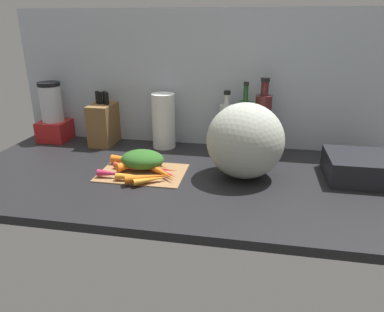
% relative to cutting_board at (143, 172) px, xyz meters
% --- Properties ---
extents(ground_plane, '(1.70, 0.80, 0.03)m').
position_rel_cutting_board_xyz_m(ground_plane, '(0.15, 0.02, -0.02)').
color(ground_plane, black).
extents(wall_back, '(1.70, 0.03, 0.60)m').
position_rel_cutting_board_xyz_m(wall_back, '(0.15, 0.40, 0.30)').
color(wall_back, '#ADB7C1').
rests_on(wall_back, ground_plane).
extents(cutting_board, '(0.32, 0.22, 0.01)m').
position_rel_cutting_board_xyz_m(cutting_board, '(0.00, 0.00, 0.00)').
color(cutting_board, '#997047').
rests_on(cutting_board, ground_plane).
extents(carrot_0, '(0.12, 0.11, 0.03)m').
position_rel_cutting_board_xyz_m(carrot_0, '(0.09, -0.03, 0.02)').
color(carrot_0, orange).
rests_on(carrot_0, cutting_board).
extents(carrot_1, '(0.18, 0.04, 0.02)m').
position_rel_cutting_board_xyz_m(carrot_1, '(0.02, -0.08, 0.02)').
color(carrot_1, orange).
rests_on(carrot_1, cutting_board).
extents(carrot_2, '(0.15, 0.03, 0.02)m').
position_rel_cutting_board_xyz_m(carrot_2, '(0.06, 0.01, 0.01)').
color(carrot_2, red).
rests_on(carrot_2, cutting_board).
extents(carrot_3, '(0.11, 0.11, 0.03)m').
position_rel_cutting_board_xyz_m(carrot_3, '(0.01, 0.08, 0.02)').
color(carrot_3, red).
rests_on(carrot_3, cutting_board).
extents(carrot_4, '(0.17, 0.04, 0.03)m').
position_rel_cutting_board_xyz_m(carrot_4, '(-0.06, 0.06, 0.02)').
color(carrot_4, orange).
rests_on(carrot_4, cutting_board).
extents(carrot_5, '(0.10, 0.03, 0.03)m').
position_rel_cutting_board_xyz_m(carrot_5, '(-0.10, -0.07, 0.02)').
color(carrot_5, '#B2264C').
rests_on(carrot_5, cutting_board).
extents(carrot_6, '(0.10, 0.08, 0.02)m').
position_rel_cutting_board_xyz_m(carrot_6, '(0.10, -0.02, 0.01)').
color(carrot_6, red).
rests_on(carrot_6, cutting_board).
extents(carrot_7, '(0.12, 0.09, 0.02)m').
position_rel_cutting_board_xyz_m(carrot_7, '(0.06, -0.09, 0.02)').
color(carrot_7, orange).
rests_on(carrot_7, cutting_board).
extents(carrot_8, '(0.16, 0.10, 0.03)m').
position_rel_cutting_board_xyz_m(carrot_8, '(0.05, -0.09, 0.02)').
color(carrot_8, orange).
rests_on(carrot_8, cutting_board).
extents(carrot_9, '(0.13, 0.06, 0.02)m').
position_rel_cutting_board_xyz_m(carrot_9, '(-0.06, 0.00, 0.02)').
color(carrot_9, red).
rests_on(carrot_9, cutting_board).
extents(carrot_10, '(0.13, 0.13, 0.03)m').
position_rel_cutting_board_xyz_m(carrot_10, '(-0.04, 0.03, 0.02)').
color(carrot_10, orange).
rests_on(carrot_10, cutting_board).
extents(carrot_11, '(0.14, 0.08, 0.03)m').
position_rel_cutting_board_xyz_m(carrot_11, '(0.03, 0.05, 0.02)').
color(carrot_11, orange).
rests_on(carrot_11, cutting_board).
extents(carrot_12, '(0.11, 0.06, 0.02)m').
position_rel_cutting_board_xyz_m(carrot_12, '(0.05, 0.00, 0.01)').
color(carrot_12, red).
rests_on(carrot_12, cutting_board).
extents(carrot_greens_pile, '(0.17, 0.13, 0.07)m').
position_rel_cutting_board_xyz_m(carrot_greens_pile, '(-0.01, 0.03, 0.04)').
color(carrot_greens_pile, '#2D6023').
rests_on(carrot_greens_pile, cutting_board).
extents(winter_squash, '(0.28, 0.26, 0.28)m').
position_rel_cutting_board_xyz_m(winter_squash, '(0.38, 0.04, 0.14)').
color(winter_squash, '#B2B7A8').
rests_on(winter_squash, ground_plane).
extents(knife_block, '(0.10, 0.17, 0.24)m').
position_rel_cutting_board_xyz_m(knife_block, '(-0.28, 0.31, 0.09)').
color(knife_block, brown).
rests_on(knife_block, ground_plane).
extents(blender_appliance, '(0.13, 0.13, 0.28)m').
position_rel_cutting_board_xyz_m(blender_appliance, '(-0.54, 0.32, 0.12)').
color(blender_appliance, red).
rests_on(blender_appliance, ground_plane).
extents(paper_towel_roll, '(0.10, 0.10, 0.25)m').
position_rel_cutting_board_xyz_m(paper_towel_roll, '(0.00, 0.31, 0.12)').
color(paper_towel_roll, white).
rests_on(paper_towel_roll, ground_plane).
extents(bottle_0, '(0.06, 0.06, 0.26)m').
position_rel_cutting_board_xyz_m(bottle_0, '(0.28, 0.34, 0.10)').
color(bottle_0, silver).
rests_on(bottle_0, ground_plane).
extents(bottle_1, '(0.06, 0.06, 0.31)m').
position_rel_cutting_board_xyz_m(bottle_1, '(0.37, 0.29, 0.12)').
color(bottle_1, '#19421E').
rests_on(bottle_1, ground_plane).
extents(bottle_2, '(0.07, 0.07, 0.33)m').
position_rel_cutting_board_xyz_m(bottle_2, '(0.44, 0.30, 0.14)').
color(bottle_2, '#471919').
rests_on(bottle_2, ground_plane).
extents(dish_rack, '(0.27, 0.23, 0.09)m').
position_rel_cutting_board_xyz_m(dish_rack, '(0.81, 0.09, 0.04)').
color(dish_rack, black).
rests_on(dish_rack, ground_plane).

